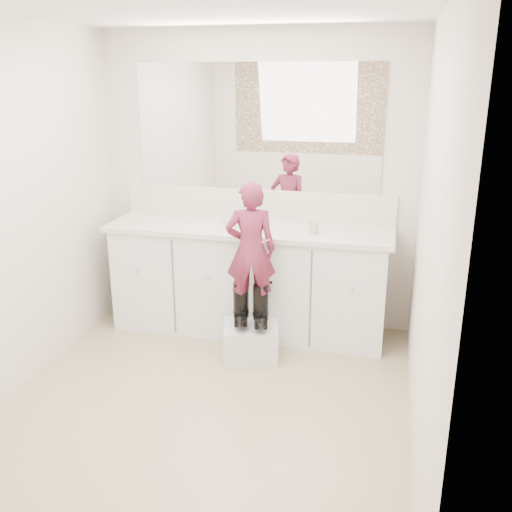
# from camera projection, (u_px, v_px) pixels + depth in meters

# --- Properties ---
(floor) EXTENTS (3.00, 3.00, 0.00)m
(floor) POSITION_uv_depth(u_px,v_px,m) (202.00, 408.00, 3.67)
(floor) COLOR #8A785A
(floor) RESTS_ON ground
(ceiling) EXTENTS (3.00, 3.00, 0.00)m
(ceiling) POSITION_uv_depth(u_px,v_px,m) (189.00, 3.00, 2.94)
(ceiling) COLOR white
(ceiling) RESTS_ON wall_back
(wall_back) EXTENTS (2.60, 0.00, 2.60)m
(wall_back) POSITION_uv_depth(u_px,v_px,m) (257.00, 182.00, 4.69)
(wall_back) COLOR beige
(wall_back) RESTS_ON floor
(wall_front) EXTENTS (2.60, 0.00, 2.60)m
(wall_front) POSITION_uv_depth(u_px,v_px,m) (49.00, 340.00, 1.92)
(wall_front) COLOR beige
(wall_front) RESTS_ON floor
(wall_left) EXTENTS (0.00, 3.00, 3.00)m
(wall_left) POSITION_uv_depth(u_px,v_px,m) (1.00, 215.00, 3.60)
(wall_left) COLOR beige
(wall_left) RESTS_ON floor
(wall_right) EXTENTS (0.00, 3.00, 3.00)m
(wall_right) POSITION_uv_depth(u_px,v_px,m) (429.00, 243.00, 3.01)
(wall_right) COLOR beige
(wall_right) RESTS_ON floor
(vanity_cabinet) EXTENTS (2.20, 0.55, 0.85)m
(vanity_cabinet) POSITION_uv_depth(u_px,v_px,m) (249.00, 281.00, 4.68)
(vanity_cabinet) COLOR silver
(vanity_cabinet) RESTS_ON floor
(countertop) EXTENTS (2.28, 0.58, 0.04)m
(countertop) POSITION_uv_depth(u_px,v_px,m) (248.00, 230.00, 4.53)
(countertop) COLOR beige
(countertop) RESTS_ON vanity_cabinet
(backsplash) EXTENTS (2.28, 0.03, 0.25)m
(backsplash) POSITION_uv_depth(u_px,v_px,m) (256.00, 204.00, 4.74)
(backsplash) COLOR beige
(backsplash) RESTS_ON countertop
(mirror) EXTENTS (2.00, 0.02, 1.00)m
(mirror) POSITION_uv_depth(u_px,v_px,m) (256.00, 128.00, 4.55)
(mirror) COLOR white
(mirror) RESTS_ON wall_back
(dot_panel) EXTENTS (2.00, 0.01, 1.20)m
(dot_panel) POSITION_uv_depth(u_px,v_px,m) (35.00, 209.00, 1.79)
(dot_panel) COLOR #472819
(dot_panel) RESTS_ON wall_front
(faucet) EXTENTS (0.08, 0.08, 0.10)m
(faucet) POSITION_uv_depth(u_px,v_px,m) (253.00, 216.00, 4.66)
(faucet) COLOR silver
(faucet) RESTS_ON countertop
(cup) EXTENTS (0.11, 0.11, 0.09)m
(cup) POSITION_uv_depth(u_px,v_px,m) (314.00, 228.00, 4.33)
(cup) COLOR beige
(cup) RESTS_ON countertop
(soap_bottle) EXTENTS (0.12, 0.12, 0.21)m
(soap_bottle) POSITION_uv_depth(u_px,v_px,m) (230.00, 212.00, 4.58)
(soap_bottle) COLOR beige
(soap_bottle) RESTS_ON countertop
(step_stool) EXTENTS (0.47, 0.42, 0.26)m
(step_stool) POSITION_uv_depth(u_px,v_px,m) (251.00, 341.00, 4.30)
(step_stool) COLOR silver
(step_stool) RESTS_ON floor
(boot_left) EXTENTS (0.17, 0.25, 0.33)m
(boot_left) POSITION_uv_depth(u_px,v_px,m) (241.00, 304.00, 4.22)
(boot_left) COLOR black
(boot_left) RESTS_ON step_stool
(boot_right) EXTENTS (0.17, 0.25, 0.33)m
(boot_right) POSITION_uv_depth(u_px,v_px,m) (261.00, 306.00, 4.19)
(boot_right) COLOR black
(boot_right) RESTS_ON step_stool
(toddler) EXTENTS (0.41, 0.32, 0.99)m
(toddler) POSITION_uv_depth(u_px,v_px,m) (251.00, 250.00, 4.08)
(toddler) COLOR #AB3459
(toddler) RESTS_ON step_stool
(toothbrush) EXTENTS (0.13, 0.04, 0.06)m
(toothbrush) POSITION_uv_depth(u_px,v_px,m) (260.00, 243.00, 4.04)
(toothbrush) COLOR #D954A8
(toothbrush) RESTS_ON toddler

